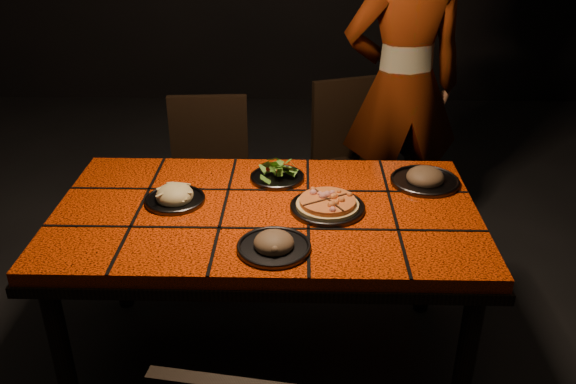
{
  "coord_description": "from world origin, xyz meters",
  "views": [
    {
      "loc": [
        0.13,
        -2.02,
        1.87
      ],
      "look_at": [
        0.08,
        0.0,
        0.82
      ],
      "focal_mm": 38.0,
      "sensor_mm": 36.0,
      "label": 1
    }
  ],
  "objects_px": {
    "diner": "(403,87)",
    "plate_pasta": "(175,197)",
    "chair_far_left": "(210,172)",
    "plate_pizza": "(327,205)",
    "chair_far_right": "(353,152)",
    "dining_table": "(266,226)"
  },
  "relations": [
    {
      "from": "diner",
      "to": "plate_pasta",
      "type": "relative_size",
      "value": 7.63
    },
    {
      "from": "chair_far_left",
      "to": "plate_pizza",
      "type": "relative_size",
      "value": 2.74
    },
    {
      "from": "chair_far_left",
      "to": "plate_pizza",
      "type": "distance_m",
      "value": 1.03
    },
    {
      "from": "plate_pizza",
      "to": "plate_pasta",
      "type": "height_order",
      "value": "plate_pasta"
    },
    {
      "from": "chair_far_left",
      "to": "plate_pasta",
      "type": "xyz_separation_m",
      "value": [
        -0.01,
        -0.77,
        0.26
      ]
    },
    {
      "from": "chair_far_right",
      "to": "plate_pasta",
      "type": "distance_m",
      "value": 1.31
    },
    {
      "from": "chair_far_right",
      "to": "plate_pizza",
      "type": "xyz_separation_m",
      "value": [
        -0.19,
        -1.08,
        0.25
      ]
    },
    {
      "from": "dining_table",
      "to": "diner",
      "type": "distance_m",
      "value": 1.29
    },
    {
      "from": "chair_far_right",
      "to": "diner",
      "type": "bearing_deg",
      "value": -16.87
    },
    {
      "from": "diner",
      "to": "chair_far_right",
      "type": "bearing_deg",
      "value": -4.87
    },
    {
      "from": "chair_far_left",
      "to": "plate_pizza",
      "type": "xyz_separation_m",
      "value": [
        0.57,
        -0.81,
        0.26
      ]
    },
    {
      "from": "chair_far_right",
      "to": "chair_far_left",
      "type": "bearing_deg",
      "value": 179.35
    },
    {
      "from": "dining_table",
      "to": "diner",
      "type": "relative_size",
      "value": 0.91
    },
    {
      "from": "chair_far_left",
      "to": "plate_pasta",
      "type": "distance_m",
      "value": 0.81
    },
    {
      "from": "chair_far_left",
      "to": "diner",
      "type": "distance_m",
      "value": 1.11
    },
    {
      "from": "plate_pizza",
      "to": "plate_pasta",
      "type": "distance_m",
      "value": 0.59
    },
    {
      "from": "dining_table",
      "to": "diner",
      "type": "xyz_separation_m",
      "value": [
        0.66,
        1.09,
        0.22
      ]
    },
    {
      "from": "dining_table",
      "to": "plate_pizza",
      "type": "bearing_deg",
      "value": -0.97
    },
    {
      "from": "dining_table",
      "to": "plate_pizza",
      "type": "xyz_separation_m",
      "value": [
        0.23,
        -0.0,
        0.1
      ]
    },
    {
      "from": "dining_table",
      "to": "chair_far_left",
      "type": "xyz_separation_m",
      "value": [
        -0.34,
        0.81,
        -0.16
      ]
    },
    {
      "from": "chair_far_right",
      "to": "plate_pizza",
      "type": "distance_m",
      "value": 1.12
    },
    {
      "from": "plate_pasta",
      "to": "dining_table",
      "type": "bearing_deg",
      "value": -6.96
    }
  ]
}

